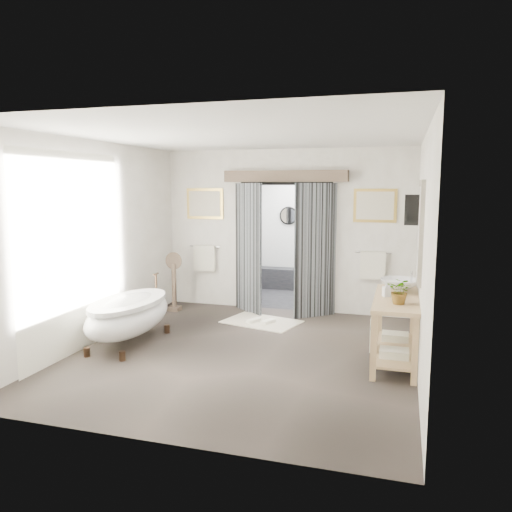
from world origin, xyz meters
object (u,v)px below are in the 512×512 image
object	(u,v)px
rug	(262,322)
basin	(400,285)
vanity	(394,323)
clawfoot_tub	(129,315)

from	to	relation	value
rug	basin	world-z (taller)	basin
vanity	rug	xyz separation A→B (m)	(-2.13, 1.31, -0.50)
clawfoot_tub	vanity	world-z (taller)	clawfoot_tub
vanity	rug	bearing A→B (deg)	148.34
clawfoot_tub	basin	world-z (taller)	basin
vanity	basin	size ratio (longest dim) A/B	3.13
vanity	rug	world-z (taller)	vanity
clawfoot_tub	vanity	distance (m)	3.65
basin	clawfoot_tub	bearing A→B (deg)	-160.61
rug	basin	size ratio (longest dim) A/B	2.35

